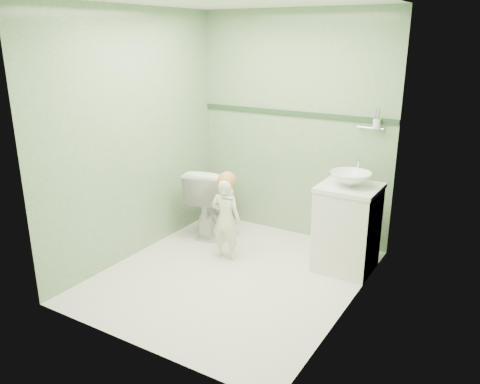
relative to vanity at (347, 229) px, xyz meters
The scene contains 12 objects.
ground 1.16m from the vanity, 140.19° to the right, with size 2.50×2.50×0.00m, color white.
room_shell 1.35m from the vanity, 140.19° to the right, with size 2.50×2.54×2.40m.
trim_stripe 1.38m from the vanity, 147.36° to the left, with size 2.20×0.02×0.05m, color #29472A.
vanity is the anchor object (origin of this frame).
counter 0.41m from the vanity, ahead, with size 0.54×0.52×0.04m, color white.
basin 0.49m from the vanity, ahead, with size 0.37×0.37×0.13m, color white.
faucet 0.60m from the vanity, 90.00° to the left, with size 0.03×0.13×0.18m.
cup_holder 1.05m from the vanity, 83.76° to the left, with size 0.26×0.07×0.21m.
toilet 1.58m from the vanity, behind, with size 0.43×0.75×0.76m, color white.
toddler 1.17m from the vanity, 159.92° to the right, with size 0.30×0.20×0.83m, color silver.
hair_cap 1.22m from the vanity, 161.08° to the right, with size 0.19×0.19×0.19m, color #B97942.
teal_toothbrush 1.16m from the vanity, 152.92° to the right, with size 0.11×0.14×0.08m.
Camera 1 is at (2.13, -3.37, 2.13)m, focal length 35.81 mm.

